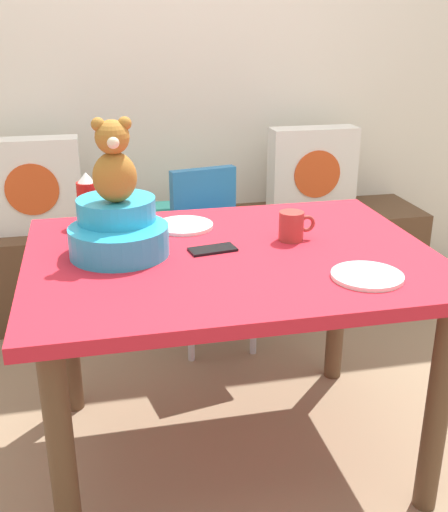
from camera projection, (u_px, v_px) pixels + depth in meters
ground_plane at (230, 450)px, 2.16m from camera, size 8.00×8.00×0.00m
back_wall at (163, 41)px, 3.05m from camera, size 4.40×0.10×2.60m
window_bench at (177, 262)px, 3.19m from camera, size 2.60×0.44×0.46m
pillow_floral_left at (33, 186)px, 2.87m from camera, size 0.44×0.15×0.44m
pillow_floral_right at (312, 171)px, 3.15m from camera, size 0.44×0.15×0.44m
book_stack at (174, 212)px, 3.09m from camera, size 0.20×0.14×0.08m
dining_table at (231, 283)px, 1.93m from camera, size 1.24×0.94×0.74m
highchair at (214, 235)px, 2.71m from camera, size 0.38×0.50×0.79m
infant_seat_teal at (118, 230)px, 1.87m from camera, size 0.30×0.33×0.16m
teddy_bear at (114, 163)px, 1.79m from camera, size 0.13×0.12×0.25m
ketchup_bottle at (88, 200)px, 2.11m from camera, size 0.07×0.07×0.18m
coffee_mug at (292, 226)px, 1.98m from camera, size 0.12×0.08×0.09m
dinner_plate_near at (184, 226)px, 2.11m from camera, size 0.20×0.20×0.01m
dinner_plate_far at (367, 276)px, 1.70m from camera, size 0.20×0.20×0.01m
cell_phone at (213, 249)px, 1.90m from camera, size 0.15×0.09×0.01m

